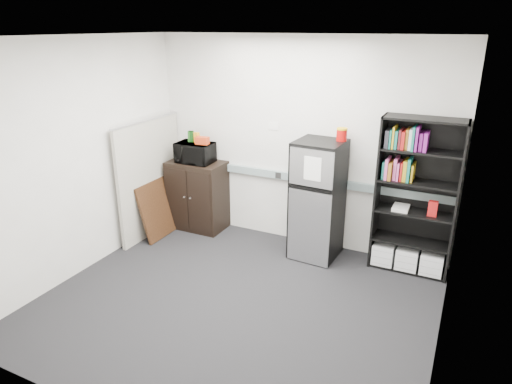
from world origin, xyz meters
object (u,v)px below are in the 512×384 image
Objects in this scene: cubicle_partition at (151,178)px; cabinet at (198,195)px; refrigerator at (317,200)px; bookshelf at (416,198)px; microwave at (195,153)px.

cabinet is at bearing 41.33° from cubicle_partition.
refrigerator is (2.30, 0.34, -0.06)m from cubicle_partition.
bookshelf reaches higher than refrigerator.
refrigerator is at bearing -172.73° from bookshelf.
cabinet is 0.63m from microwave.
cubicle_partition reaches higher than microwave.
cabinet is (0.48, 0.42, -0.32)m from cubicle_partition.
bookshelf is at bearing -0.83° from microwave.
refrigerator is at bearing -4.41° from microwave.
bookshelf is 3.67× the size of microwave.
microwave is at bearing 40.24° from cubicle_partition.
bookshelf is at bearing 8.06° from cubicle_partition.
microwave is at bearing -90.00° from cabinet.
microwave is at bearing -178.44° from bookshelf.
bookshelf reaches higher than cubicle_partition.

